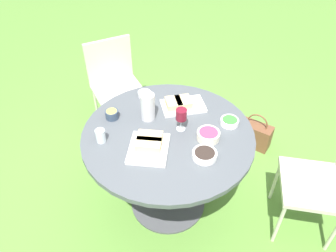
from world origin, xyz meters
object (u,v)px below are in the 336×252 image
chair_near_left (328,179)px  chair_near_right (115,80)px  dining_table (168,148)px  wine_glass (181,115)px  water_pitcher (148,107)px  handbag (255,134)px

chair_near_left → chair_near_right: bearing=-4.2°
dining_table → chair_near_left: size_ratio=1.30×
chair_near_left → chair_near_right: (1.97, -0.15, 0.00)m
dining_table → wine_glass: 0.28m
chair_near_left → water_pitcher: size_ratio=4.49×
chair_near_right → water_pitcher: (-0.77, 0.51, 0.34)m
chair_near_left → wine_glass: wine_glass is taller
dining_table → chair_near_right: (0.97, -0.57, -0.10)m
chair_near_right → chair_near_left: bearing=175.8°
handbag → chair_near_right: bearing=19.3°
chair_near_left → water_pitcher: 1.30m
handbag → water_pitcher: bearing=61.6°
chair_near_left → water_pitcher: bearing=16.9°
wine_glass → dining_table: bearing=56.9°
chair_near_left → handbag: size_ratio=2.42×
dining_table → water_pitcher: (0.20, -0.05, 0.25)m
wine_glass → handbag: bearing=-106.1°
water_pitcher → chair_near_right: bearing=-33.6°
chair_near_right → handbag: (-1.29, -0.45, -0.40)m
dining_table → handbag: dining_table is taller
chair_near_right → handbag: chair_near_right is taller
dining_table → wine_glass: size_ratio=7.00×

